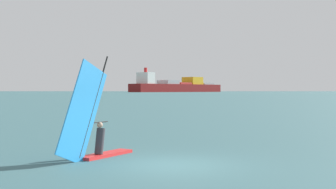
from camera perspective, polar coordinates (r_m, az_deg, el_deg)
The scene contains 3 objects.
ground_plane at distance 14.67m, azimuth 0.63°, elevation -9.34°, with size 4000.00×4000.00×0.00m, color #386066.
windsurfer at distance 16.22m, azimuth -9.71°, elevation -4.97°, with size 1.74×3.78×3.99m.
cargo_ship at distance 584.66m, azimuth 1.26°, elevation 1.10°, with size 108.58×144.77×30.91m.
Camera 1 is at (2.37, -14.25, 2.53)m, focal length 45.98 mm.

